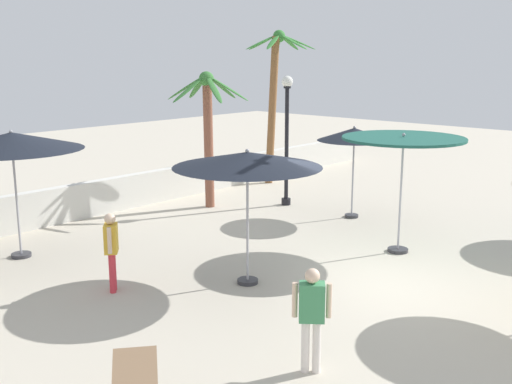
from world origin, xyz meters
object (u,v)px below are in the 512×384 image
object	(u,v)px
guest_0	(111,245)
guest_1	(312,311)
patio_umbrella_0	(403,143)
palm_tree_0	(208,121)
patio_umbrella_4	(12,142)
lamp_post_1	(287,131)
patio_umbrella_1	(247,160)
palm_tree_1	(275,87)
patio_umbrella_3	(354,135)

from	to	relation	value
guest_0	guest_1	xyz separation A→B (m)	(0.03, -4.74, 0.01)
patio_umbrella_0	guest_0	size ratio (longest dim) A/B	1.78
patio_umbrella_0	palm_tree_0	size ratio (longest dim) A/B	0.69
patio_umbrella_0	palm_tree_0	xyz separation A→B (m)	(0.12, 6.44, 0.05)
patio_umbrella_4	guest_0	bearing A→B (deg)	-87.39
guest_0	patio_umbrella_4	bearing A→B (deg)	92.61
lamp_post_1	guest_0	xyz separation A→B (m)	(-7.76, -2.01, -1.33)
patio_umbrella_1	palm_tree_1	xyz separation A→B (m)	(8.21, 6.25, 0.90)
patio_umbrella_4	guest_1	bearing A→B (deg)	-88.75
patio_umbrella_1	guest_1	distance (m)	4.01
guest_0	guest_1	size ratio (longest dim) A/B	0.99
patio_umbrella_0	patio_umbrella_3	xyz separation A→B (m)	(1.95, 2.55, -0.21)
guest_1	patio_umbrella_0	bearing A→B (deg)	17.66
patio_umbrella_4	guest_0	xyz separation A→B (m)	(0.15, -3.31, -1.70)
palm_tree_0	guest_1	world-z (taller)	palm_tree_0
patio_umbrella_3	guest_0	world-z (taller)	patio_umbrella_3
palm_tree_1	patio_umbrella_3	bearing A→B (deg)	-116.30
patio_umbrella_4	palm_tree_0	bearing A→B (deg)	2.41
guest_1	palm_tree_1	bearing A→B (deg)	42.39
palm_tree_1	guest_1	xyz separation A→B (m)	(-10.23, -9.34, -2.45)
lamp_post_1	guest_0	distance (m)	8.12
patio_umbrella_3	guest_1	xyz separation A→B (m)	(-7.80, -4.41, -1.39)
patio_umbrella_3	lamp_post_1	xyz separation A→B (m)	(-0.06, 2.33, -0.07)
patio_umbrella_1	palm_tree_1	distance (m)	10.36
palm_tree_1	lamp_post_1	world-z (taller)	palm_tree_1
palm_tree_0	lamp_post_1	world-z (taller)	palm_tree_0
patio_umbrella_1	guest_1	size ratio (longest dim) A/B	1.85
guest_0	palm_tree_1	bearing A→B (deg)	24.16
lamp_post_1	patio_umbrella_3	bearing A→B (deg)	-88.41
palm_tree_1	guest_0	xyz separation A→B (m)	(-10.26, -4.60, -2.46)
patio_umbrella_1	patio_umbrella_4	distance (m)	5.42
palm_tree_1	patio_umbrella_0	bearing A→B (deg)	-120.37
guest_1	guest_0	bearing A→B (deg)	90.31
patio_umbrella_4	guest_1	xyz separation A→B (m)	(0.18, -8.05, -1.69)
patio_umbrella_0	patio_umbrella_4	size ratio (longest dim) A/B	0.90
patio_umbrella_3	patio_umbrella_4	distance (m)	8.77
palm_tree_0	guest_1	distance (m)	10.36
palm_tree_0	palm_tree_1	bearing A→B (deg)	13.66
palm_tree_1	lamp_post_1	size ratio (longest dim) A/B	1.37
patio_umbrella_0	patio_umbrella_1	xyz separation A→B (m)	(-3.83, 1.23, -0.04)
patio_umbrella_3	palm_tree_1	bearing A→B (deg)	63.70
patio_umbrella_4	palm_tree_1	world-z (taller)	palm_tree_1
palm_tree_1	patio_umbrella_4	bearing A→B (deg)	-172.92
patio_umbrella_1	patio_umbrella_3	bearing A→B (deg)	12.92
guest_0	patio_umbrella_1	bearing A→B (deg)	-38.83
patio_umbrella_3	guest_0	distance (m)	7.95
patio_umbrella_0	palm_tree_1	world-z (taller)	palm_tree_1
guest_1	patio_umbrella_1	bearing A→B (deg)	56.79
patio_umbrella_0	patio_umbrella_3	world-z (taller)	patio_umbrella_0
patio_umbrella_1	guest_1	bearing A→B (deg)	-123.21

